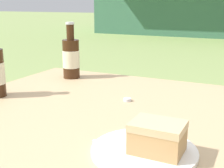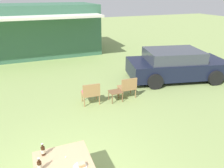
{
  "view_description": "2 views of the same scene",
  "coord_description": "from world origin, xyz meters",
  "px_view_note": "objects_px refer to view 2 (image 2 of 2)",
  "views": [
    {
      "loc": [
        0.47,
        -0.87,
        1.09
      ],
      "look_at": [
        0.0,
        0.1,
        0.8
      ],
      "focal_mm": 50.0,
      "sensor_mm": 36.0,
      "label": 1
    },
    {
      "loc": [
        -0.3,
        -3.15,
        3.51
      ],
      "look_at": [
        1.99,
        2.65,
        0.9
      ],
      "focal_mm": 35.0,
      "sensor_mm": 36.0,
      "label": 2
    }
  ],
  "objects_px": {
    "cola_bottle_far": "(40,166)",
    "garden_side_table": "(116,93)",
    "cola_bottle_near": "(43,151)",
    "wicker_chair_cushioned": "(91,92)",
    "parked_car": "(176,65)",
    "cake_on_plate": "(81,166)",
    "wicker_chair_plain": "(128,86)",
    "patio_table": "(63,164)"
  },
  "relations": [
    {
      "from": "garden_side_table",
      "to": "patio_table",
      "type": "bearing_deg",
      "value": -126.21
    },
    {
      "from": "cake_on_plate",
      "to": "patio_table",
      "type": "bearing_deg",
      "value": 136.61
    },
    {
      "from": "cola_bottle_near",
      "to": "cola_bottle_far",
      "type": "distance_m",
      "value": 0.38
    },
    {
      "from": "parked_car",
      "to": "wicker_chair_plain",
      "type": "relative_size",
      "value": 5.76
    },
    {
      "from": "garden_side_table",
      "to": "wicker_chair_plain",
      "type": "bearing_deg",
      "value": 10.62
    },
    {
      "from": "patio_table",
      "to": "cola_bottle_near",
      "type": "xyz_separation_m",
      "value": [
        -0.3,
        0.3,
        0.16
      ]
    },
    {
      "from": "parked_car",
      "to": "garden_side_table",
      "type": "bearing_deg",
      "value": -149.24
    },
    {
      "from": "parked_car",
      "to": "cola_bottle_near",
      "type": "height_order",
      "value": "parked_car"
    },
    {
      "from": "parked_car",
      "to": "cake_on_plate",
      "type": "distance_m",
      "value": 6.95
    },
    {
      "from": "cake_on_plate",
      "to": "cola_bottle_near",
      "type": "height_order",
      "value": "cola_bottle_near"
    },
    {
      "from": "patio_table",
      "to": "cola_bottle_near",
      "type": "height_order",
      "value": "cola_bottle_near"
    },
    {
      "from": "cake_on_plate",
      "to": "cola_bottle_far",
      "type": "xyz_separation_m",
      "value": [
        -0.66,
        0.18,
        0.07
      ]
    },
    {
      "from": "cola_bottle_far",
      "to": "garden_side_table",
      "type": "bearing_deg",
      "value": 50.09
    },
    {
      "from": "cola_bottle_near",
      "to": "patio_table",
      "type": "bearing_deg",
      "value": -44.8
    },
    {
      "from": "cola_bottle_near",
      "to": "wicker_chair_cushioned",
      "type": "bearing_deg",
      "value": 59.49
    },
    {
      "from": "parked_car",
      "to": "patio_table",
      "type": "xyz_separation_m",
      "value": [
        -5.57,
        -4.24,
        0.06
      ]
    },
    {
      "from": "wicker_chair_plain",
      "to": "garden_side_table",
      "type": "relative_size",
      "value": 1.78
    },
    {
      "from": "wicker_chair_cushioned",
      "to": "cola_bottle_far",
      "type": "bearing_deg",
      "value": 64.55
    },
    {
      "from": "wicker_chair_cushioned",
      "to": "garden_side_table",
      "type": "xyz_separation_m",
      "value": [
        0.86,
        -0.12,
        -0.11
      ]
    },
    {
      "from": "patio_table",
      "to": "cola_bottle_far",
      "type": "relative_size",
      "value": 3.99
    },
    {
      "from": "parked_car",
      "to": "cola_bottle_far",
      "type": "xyz_separation_m",
      "value": [
        -5.96,
        -4.31,
        0.22
      ]
    },
    {
      "from": "wicker_chair_plain",
      "to": "cola_bottle_near",
      "type": "distance_m",
      "value": 4.34
    },
    {
      "from": "parked_car",
      "to": "patio_table",
      "type": "relative_size",
      "value": 4.46
    },
    {
      "from": "wicker_chair_plain",
      "to": "wicker_chair_cushioned",
      "type": "bearing_deg",
      "value": 0.09
    },
    {
      "from": "cake_on_plate",
      "to": "cola_bottle_far",
      "type": "relative_size",
      "value": 0.97
    },
    {
      "from": "parked_car",
      "to": "wicker_chair_cushioned",
      "type": "distance_m",
      "value": 4.22
    },
    {
      "from": "cola_bottle_near",
      "to": "cola_bottle_far",
      "type": "relative_size",
      "value": 1.0
    },
    {
      "from": "wicker_chair_plain",
      "to": "patio_table",
      "type": "bearing_deg",
      "value": 50.09
    },
    {
      "from": "wicker_chair_plain",
      "to": "cola_bottle_near",
      "type": "height_order",
      "value": "cola_bottle_near"
    },
    {
      "from": "parked_car",
      "to": "wicker_chair_cushioned",
      "type": "bearing_deg",
      "value": -154.36
    },
    {
      "from": "patio_table",
      "to": "cola_bottle_far",
      "type": "bearing_deg",
      "value": -169.99
    },
    {
      "from": "cola_bottle_far",
      "to": "cake_on_plate",
      "type": "bearing_deg",
      "value": -15.68
    },
    {
      "from": "wicker_chair_plain",
      "to": "garden_side_table",
      "type": "bearing_deg",
      "value": 11.58
    },
    {
      "from": "wicker_chair_cushioned",
      "to": "cake_on_plate",
      "type": "relative_size",
      "value": 3.18
    },
    {
      "from": "parked_car",
      "to": "garden_side_table",
      "type": "relative_size",
      "value": 10.24
    },
    {
      "from": "wicker_chair_plain",
      "to": "parked_car",
      "type": "bearing_deg",
      "value": -159.66
    },
    {
      "from": "wicker_chair_plain",
      "to": "cola_bottle_near",
      "type": "xyz_separation_m",
      "value": [
        -3.13,
        -2.98,
        0.41
      ]
    },
    {
      "from": "cake_on_plate",
      "to": "cola_bottle_near",
      "type": "xyz_separation_m",
      "value": [
        -0.57,
        0.55,
        0.07
      ]
    },
    {
      "from": "wicker_chair_cushioned",
      "to": "wicker_chair_plain",
      "type": "distance_m",
      "value": 1.36
    },
    {
      "from": "garden_side_table",
      "to": "cola_bottle_far",
      "type": "relative_size",
      "value": 1.74
    },
    {
      "from": "wicker_chair_plain",
      "to": "garden_side_table",
      "type": "xyz_separation_m",
      "value": [
        -0.51,
        -0.09,
        -0.12
      ]
    },
    {
      "from": "wicker_chair_plain",
      "to": "patio_table",
      "type": "height_order",
      "value": "wicker_chair_plain"
    }
  ]
}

